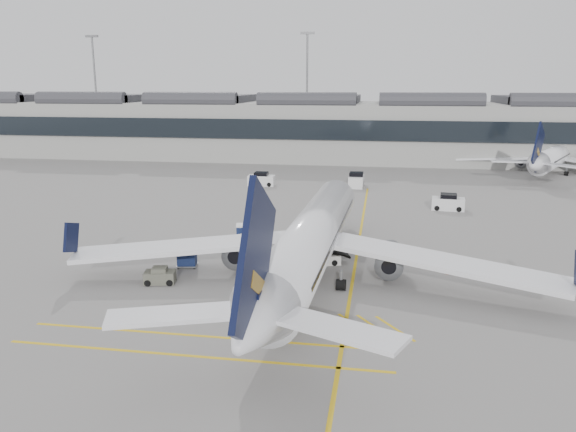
% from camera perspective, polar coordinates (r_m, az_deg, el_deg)
% --- Properties ---
extents(ground, '(220.00, 220.00, 0.00)m').
position_cam_1_polar(ground, '(43.71, -6.79, -6.30)').
color(ground, gray).
rests_on(ground, ground).
extents(terminal, '(200.00, 20.45, 12.40)m').
position_cam_1_polar(terminal, '(112.33, 3.51, 8.96)').
color(terminal, '#9E9E99').
rests_on(terminal, ground).
extents(light_masts, '(113.00, 0.60, 25.45)m').
position_cam_1_polar(light_masts, '(126.18, 3.49, 13.23)').
color(light_masts, slate).
rests_on(light_masts, ground).
extents(apron_markings, '(0.25, 60.00, 0.01)m').
position_cam_1_polar(apron_markings, '(51.60, 7.12, -3.23)').
color(apron_markings, gold).
rests_on(apron_markings, ground).
extents(airliner_main, '(36.63, 40.06, 10.65)m').
position_cam_1_polar(airliner_main, '(42.30, 2.35, -2.44)').
color(airliner_main, white).
rests_on(airliner_main, ground).
extents(airliner_far, '(29.48, 32.52, 9.35)m').
position_cam_1_polar(airliner_far, '(103.67, 25.49, 5.45)').
color(airliner_far, white).
rests_on(airliner_far, ground).
extents(belt_loader, '(5.32, 2.97, 2.11)m').
position_cam_1_polar(belt_loader, '(46.68, 2.51, -4.14)').
color(belt_loader, silver).
rests_on(belt_loader, ground).
extents(baggage_cart_a, '(1.66, 1.40, 1.65)m').
position_cam_1_polar(baggage_cart_a, '(49.84, 2.71, -2.68)').
color(baggage_cart_a, gray).
rests_on(baggage_cart_a, ground).
extents(baggage_cart_b, '(1.97, 1.65, 1.99)m').
position_cam_1_polar(baggage_cart_b, '(45.47, 0.10, -4.01)').
color(baggage_cart_b, gray).
rests_on(baggage_cart_b, ground).
extents(baggage_cart_c, '(1.81, 1.58, 1.68)m').
position_cam_1_polar(baggage_cart_c, '(46.46, -10.22, -4.06)').
color(baggage_cart_c, gray).
rests_on(baggage_cart_c, ground).
extents(baggage_cart_d, '(2.09, 1.85, 1.91)m').
position_cam_1_polar(baggage_cart_d, '(52.16, -4.33, -1.82)').
color(baggage_cart_d, gray).
rests_on(baggage_cart_d, ground).
extents(ramp_agent_a, '(0.67, 0.55, 1.57)m').
position_cam_1_polar(ramp_agent_a, '(46.65, 0.97, -3.92)').
color(ramp_agent_a, '#F34F0C').
rests_on(ramp_agent_a, ground).
extents(ramp_agent_b, '(0.91, 0.75, 1.73)m').
position_cam_1_polar(ramp_agent_b, '(45.49, -2.32, -4.28)').
color(ramp_agent_b, '#FA4B0D').
rests_on(ramp_agent_b, ground).
extents(pushback_tug, '(2.47, 1.78, 1.26)m').
position_cam_1_polar(pushback_tug, '(43.24, -12.88, -5.99)').
color(pushback_tug, '#5A5B4D').
rests_on(pushback_tug, ground).
extents(safety_cone_nose, '(0.37, 0.37, 0.52)m').
position_cam_1_polar(safety_cone_nose, '(64.34, 5.18, 0.37)').
color(safety_cone_nose, '#F24C0A').
rests_on(safety_cone_nose, ground).
extents(safety_cone_engine, '(0.39, 0.39, 0.54)m').
position_cam_1_polar(safety_cone_engine, '(46.10, 15.99, -5.34)').
color(safety_cone_engine, '#F24C0A').
rests_on(safety_cone_engine, ground).
extents(service_van_left, '(3.90, 2.04, 1.98)m').
position_cam_1_polar(service_van_left, '(82.44, -2.72, 3.72)').
color(service_van_left, silver).
rests_on(service_van_left, ground).
extents(service_van_mid, '(2.14, 4.16, 2.12)m').
position_cam_1_polar(service_van_mid, '(81.90, 6.95, 3.61)').
color(service_van_mid, silver).
rests_on(service_van_mid, ground).
extents(service_van_right, '(3.90, 2.22, 1.92)m').
position_cam_1_polar(service_van_right, '(69.02, 15.96, 1.30)').
color(service_van_right, silver).
rests_on(service_van_right, ground).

